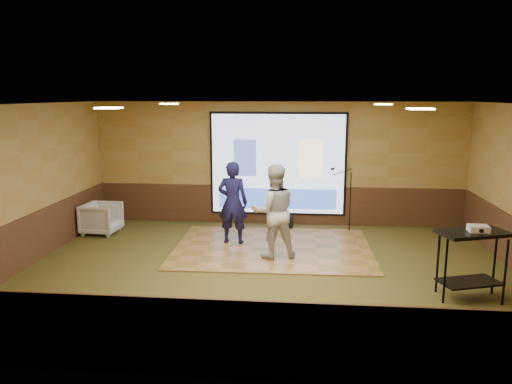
# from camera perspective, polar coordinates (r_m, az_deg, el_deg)

# --- Properties ---
(ground) EXTENTS (9.00, 9.00, 0.00)m
(ground) POSITION_cam_1_polar(r_m,az_deg,el_deg) (9.15, 1.26, -9.13)
(ground) COLOR #343C1B
(ground) RESTS_ON ground
(room_shell) EXTENTS (9.04, 7.04, 3.02)m
(room_shell) POSITION_cam_1_polar(r_m,az_deg,el_deg) (8.66, 1.32, 4.00)
(room_shell) COLOR #AB8A47
(room_shell) RESTS_ON ground
(wainscot_back) EXTENTS (9.00, 0.04, 0.95)m
(wainscot_back) POSITION_cam_1_polar(r_m,az_deg,el_deg) (12.36, 2.47, -1.49)
(wainscot_back) COLOR #462717
(wainscot_back) RESTS_ON ground
(wainscot_front) EXTENTS (9.00, 0.04, 0.95)m
(wainscot_front) POSITION_cam_1_polar(r_m,az_deg,el_deg) (5.79, -1.40, -16.58)
(wainscot_front) COLOR #462717
(wainscot_front) RESTS_ON ground
(wainscot_left) EXTENTS (0.04, 7.00, 0.95)m
(wainscot_left) POSITION_cam_1_polar(r_m,az_deg,el_deg) (10.33, -24.46, -5.02)
(wainscot_left) COLOR #462717
(wainscot_left) RESTS_ON ground
(projector_screen) EXTENTS (3.32, 0.06, 2.52)m
(projector_screen) POSITION_cam_1_polar(r_m,az_deg,el_deg) (12.14, 2.50, 3.08)
(projector_screen) COLOR black
(projector_screen) RESTS_ON room_shell
(downlight_nw) EXTENTS (0.32, 0.32, 0.02)m
(downlight_nw) POSITION_cam_1_polar(r_m,az_deg,el_deg) (10.75, -9.89, 9.90)
(downlight_nw) COLOR #FCE6BD
(downlight_nw) RESTS_ON room_shell
(downlight_ne) EXTENTS (0.32, 0.32, 0.02)m
(downlight_ne) POSITION_cam_1_polar(r_m,az_deg,el_deg) (10.49, 14.34, 9.70)
(downlight_ne) COLOR #FCE6BD
(downlight_ne) RESTS_ON room_shell
(downlight_sw) EXTENTS (0.32, 0.32, 0.02)m
(downlight_sw) POSITION_cam_1_polar(r_m,az_deg,el_deg) (7.61, -16.50, 9.19)
(downlight_sw) COLOR #FCE6BD
(downlight_sw) RESTS_ON room_shell
(downlight_se) EXTENTS (0.32, 0.32, 0.02)m
(downlight_se) POSITION_cam_1_polar(r_m,az_deg,el_deg) (7.24, 18.28, 9.02)
(downlight_se) COLOR #FCE6BD
(downlight_se) RESTS_ON room_shell
(dance_floor) EXTENTS (4.12, 3.17, 0.03)m
(dance_floor) POSITION_cam_1_polar(r_m,az_deg,el_deg) (10.48, 1.92, -6.39)
(dance_floor) COLOR #A8763D
(dance_floor) RESTS_ON ground
(player_left) EXTENTS (0.67, 0.47, 1.76)m
(player_left) POSITION_cam_1_polar(r_m,az_deg,el_deg) (10.59, -2.68, -1.20)
(player_left) COLOR #171544
(player_left) RESTS_ON dance_floor
(player_right) EXTENTS (1.04, 0.90, 1.83)m
(player_right) POSITION_cam_1_polar(r_m,az_deg,el_deg) (9.62, 2.05, -2.24)
(player_right) COLOR #BDB5AC
(player_right) RESTS_ON dance_floor
(av_table) EXTENTS (1.04, 0.55, 1.10)m
(av_table) POSITION_cam_1_polar(r_m,az_deg,el_deg) (8.46, 23.45, -6.11)
(av_table) COLOR black
(av_table) RESTS_ON ground
(projector) EXTENTS (0.30, 0.26, 0.10)m
(projector) POSITION_cam_1_polar(r_m,az_deg,el_deg) (8.37, 24.07, -3.84)
(projector) COLOR white
(projector) RESTS_ON av_table
(mic_stand) EXTENTS (0.60, 0.24, 1.53)m
(mic_stand) POSITION_cam_1_polar(r_m,az_deg,el_deg) (11.78, 10.40, -2.19)
(mic_stand) COLOR black
(mic_stand) RESTS_ON ground
(banquet_chair) EXTENTS (0.84, 0.82, 0.72)m
(banquet_chair) POSITION_cam_1_polar(r_m,az_deg,el_deg) (12.03, -17.24, -2.90)
(banquet_chair) COLOR gray
(banquet_chair) RESTS_ON ground
(duffel_bag) EXTENTS (0.54, 0.42, 0.30)m
(duffel_bag) POSITION_cam_1_polar(r_m,az_deg,el_deg) (12.01, 2.95, -3.45)
(duffel_bag) COLOR black
(duffel_bag) RESTS_ON ground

